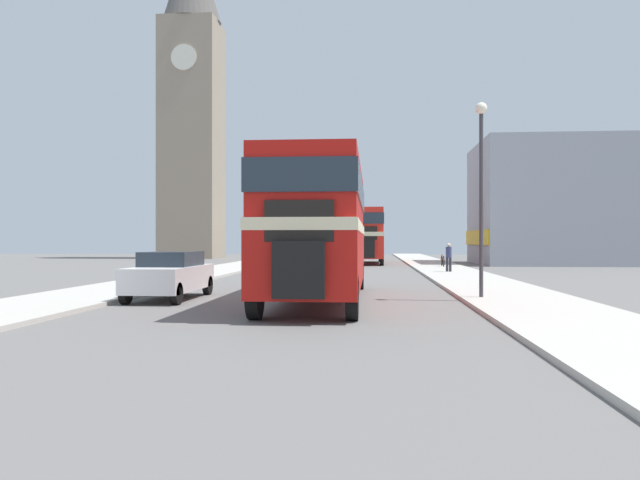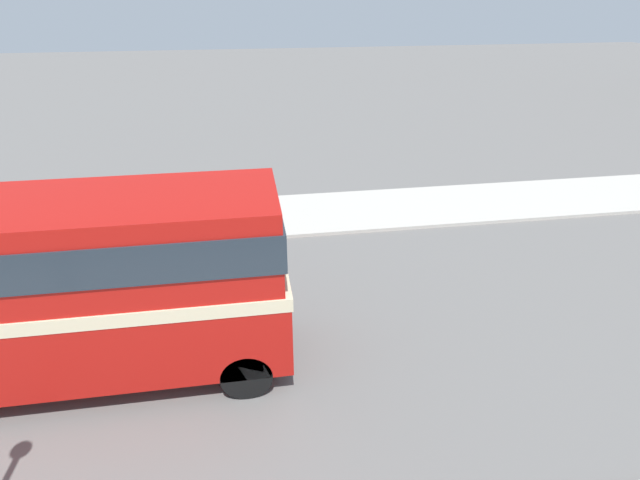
{
  "view_description": "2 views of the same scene",
  "coord_description": "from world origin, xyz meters",
  "px_view_note": "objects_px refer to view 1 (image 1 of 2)",
  "views": [
    {
      "loc": [
        2.33,
        -20.55,
        1.82
      ],
      "look_at": [
        0.77,
        -1.77,
        1.84
      ],
      "focal_mm": 35.0,
      "sensor_mm": 36.0,
      "label": 1
    },
    {
      "loc": [
        9.66,
        3.02,
        7.48
      ],
      "look_at": [
        0.0,
        4.55,
        2.45
      ],
      "focal_mm": 28.0,
      "sensor_mm": 36.0,
      "label": 2
    }
  ],
  "objects_px": {
    "bus_distant": "(368,232)",
    "street_lamp": "(481,170)",
    "pedestrian_walking": "(449,255)",
    "car_parked_near": "(170,275)",
    "bicycle_on_pavement": "(443,261)",
    "church_tower": "(192,89)",
    "double_decker_bus": "(320,221)"
  },
  "relations": [
    {
      "from": "pedestrian_walking",
      "to": "street_lamp",
      "type": "bearing_deg",
      "value": -93.37
    },
    {
      "from": "bus_distant",
      "to": "street_lamp",
      "type": "bearing_deg",
      "value": -83.16
    },
    {
      "from": "bicycle_on_pavement",
      "to": "church_tower",
      "type": "relative_size",
      "value": 0.05
    },
    {
      "from": "pedestrian_walking",
      "to": "church_tower",
      "type": "relative_size",
      "value": 0.05
    },
    {
      "from": "street_lamp",
      "to": "car_parked_near",
      "type": "bearing_deg",
      "value": -178.8
    },
    {
      "from": "pedestrian_walking",
      "to": "street_lamp",
      "type": "distance_m",
      "value": 15.73
    },
    {
      "from": "bicycle_on_pavement",
      "to": "street_lamp",
      "type": "relative_size",
      "value": 0.3
    },
    {
      "from": "church_tower",
      "to": "pedestrian_walking",
      "type": "bearing_deg",
      "value": -51.13
    },
    {
      "from": "pedestrian_walking",
      "to": "bicycle_on_pavement",
      "type": "height_order",
      "value": "pedestrian_walking"
    },
    {
      "from": "car_parked_near",
      "to": "bicycle_on_pavement",
      "type": "bearing_deg",
      "value": 64.32
    },
    {
      "from": "church_tower",
      "to": "street_lamp",
      "type": "bearing_deg",
      "value": -63.5
    },
    {
      "from": "bus_distant",
      "to": "pedestrian_walking",
      "type": "bearing_deg",
      "value": -72.92
    },
    {
      "from": "bicycle_on_pavement",
      "to": "church_tower",
      "type": "height_order",
      "value": "church_tower"
    },
    {
      "from": "bus_distant",
      "to": "car_parked_near",
      "type": "relative_size",
      "value": 2.41
    },
    {
      "from": "double_decker_bus",
      "to": "bus_distant",
      "type": "distance_m",
      "value": 30.49
    },
    {
      "from": "bus_distant",
      "to": "bicycle_on_pavement",
      "type": "bearing_deg",
      "value": -57.03
    },
    {
      "from": "car_parked_near",
      "to": "church_tower",
      "type": "distance_m",
      "value": 48.21
    },
    {
      "from": "car_parked_near",
      "to": "double_decker_bus",
      "type": "bearing_deg",
      "value": -1.45
    },
    {
      "from": "bus_distant",
      "to": "church_tower",
      "type": "distance_m",
      "value": 26.87
    },
    {
      "from": "bus_distant",
      "to": "street_lamp",
      "type": "xyz_separation_m",
      "value": [
        3.61,
        -30.14,
        1.45
      ]
    },
    {
      "from": "double_decker_bus",
      "to": "pedestrian_walking",
      "type": "height_order",
      "value": "double_decker_bus"
    },
    {
      "from": "double_decker_bus",
      "to": "street_lamp",
      "type": "height_order",
      "value": "street_lamp"
    },
    {
      "from": "double_decker_bus",
      "to": "church_tower",
      "type": "height_order",
      "value": "church_tower"
    },
    {
      "from": "bus_distant",
      "to": "car_parked_near",
      "type": "xyz_separation_m",
      "value": [
        -5.91,
        -30.34,
        -1.74
      ]
    },
    {
      "from": "car_parked_near",
      "to": "pedestrian_walking",
      "type": "relative_size",
      "value": 2.73
    },
    {
      "from": "bus_distant",
      "to": "car_parked_near",
      "type": "distance_m",
      "value": 30.96
    },
    {
      "from": "pedestrian_walking",
      "to": "street_lamp",
      "type": "xyz_separation_m",
      "value": [
        -0.91,
        -15.43,
        2.96
      ]
    },
    {
      "from": "church_tower",
      "to": "double_decker_bus",
      "type": "bearing_deg",
      "value": -68.99
    },
    {
      "from": "pedestrian_walking",
      "to": "street_lamp",
      "type": "height_order",
      "value": "street_lamp"
    },
    {
      "from": "pedestrian_walking",
      "to": "church_tower",
      "type": "xyz_separation_m",
      "value": [
        -22.55,
        27.98,
        16.38
      ]
    },
    {
      "from": "car_parked_near",
      "to": "street_lamp",
      "type": "distance_m",
      "value": 10.04
    },
    {
      "from": "bus_distant",
      "to": "car_parked_near",
      "type": "height_order",
      "value": "bus_distant"
    }
  ]
}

